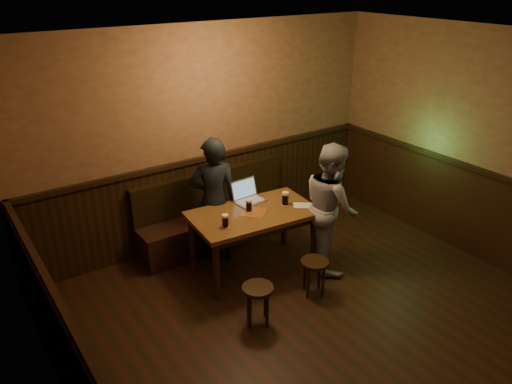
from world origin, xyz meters
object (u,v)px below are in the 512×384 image
object	(u,v)px
pint_mid	(249,205)
person_suit	(214,200)
pint_right	(285,198)
pub_table	(253,220)
laptop	(247,196)
stool_left	(258,294)
person_grey	(331,207)
pint_left	(225,221)
bench	(217,220)
stool_right	(315,268)

from	to	relation	value
pint_mid	person_suit	xyz separation A→B (m)	(-0.21, 0.45, -0.05)
pint_right	person_suit	distance (m)	0.86
pub_table	laptop	size ratio (longest dim) A/B	4.12
person_suit	laptop	bearing A→B (deg)	177.97
pub_table	pint_right	size ratio (longest dim) A/B	9.23
stool_left	pint_mid	distance (m)	1.15
stool_left	pint_mid	bearing A→B (deg)	61.05
pub_table	stool_left	xyz separation A→B (m)	(-0.53, -0.85, -0.33)
person_grey	pub_table	bearing A→B (deg)	87.55
pub_table	pint_mid	bearing A→B (deg)	123.74
pint_left	person_grey	xyz separation A→B (m)	(1.29, -0.28, -0.07)
pint_left	person_suit	xyz separation A→B (m)	(0.22, 0.63, -0.06)
pint_left	pint_mid	bearing A→B (deg)	22.44
person_suit	pint_left	bearing A→B (deg)	97.46
pint_left	stool_left	bearing A→B (deg)	-95.43
pint_mid	pint_right	world-z (taller)	pint_right
person_suit	pub_table	bearing A→B (deg)	142.11
bench	person_grey	world-z (taller)	person_grey
pint_mid	pint_right	xyz separation A→B (m)	(0.45, -0.10, 0.01)
pub_table	laptop	distance (m)	0.37
pint_right	bench	bearing A→B (deg)	115.11
pint_left	pint_mid	size ratio (longest dim) A/B	1.02
person_grey	pint_mid	bearing A→B (deg)	85.59
laptop	person_suit	bearing A→B (deg)	147.60
stool_right	person_suit	xyz separation A→B (m)	(-0.52, 1.29, 0.46)
stool_left	person_grey	distance (m)	1.49
pint_right	person_grey	bearing A→B (deg)	-40.95
bench	pint_right	distance (m)	1.14
pub_table	person_suit	bearing A→B (deg)	120.29
pub_table	person_grey	size ratio (longest dim) A/B	0.97
pint_mid	person_suit	world-z (taller)	person_suit
pub_table	pint_left	distance (m)	0.51
stool_left	stool_right	world-z (taller)	stool_left
stool_left	laptop	xyz separation A→B (m)	(0.64, 1.15, 0.50)
bench	person_grey	size ratio (longest dim) A/B	1.40
laptop	person_grey	world-z (taller)	person_grey
stool_right	pint_mid	xyz separation A→B (m)	(-0.31, 0.84, 0.51)
pint_left	stool_right	bearing A→B (deg)	-41.95
pint_right	laptop	world-z (taller)	laptop
pub_table	pint_mid	distance (m)	0.19
pint_mid	person_suit	distance (m)	0.50
person_grey	laptop	bearing A→B (deg)	68.75
laptop	person_suit	xyz separation A→B (m)	(-0.35, 0.20, -0.05)
stool_right	person_suit	size ratio (longest dim) A/B	0.27
bench	stool_left	xyz separation A→B (m)	(-0.53, -1.70, 0.04)
laptop	person_grey	size ratio (longest dim) A/B	0.24
pub_table	laptop	bearing A→B (deg)	74.01
stool_left	pint_right	bearing A→B (deg)	39.99
pub_table	person_suit	distance (m)	0.57
pub_table	stool_right	size ratio (longest dim) A/B	3.59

